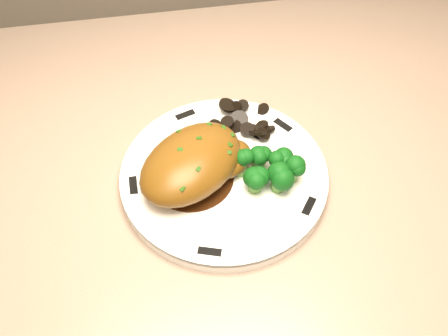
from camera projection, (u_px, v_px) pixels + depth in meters
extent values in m
cylinder|color=white|center=(224.00, 178.00, 0.65)|extent=(0.29, 0.29, 0.02)
cube|color=black|center=(283.00, 125.00, 0.69)|extent=(0.02, 0.03, 0.00)
cube|color=black|center=(185.00, 115.00, 0.70)|extent=(0.03, 0.02, 0.00)
cube|color=black|center=(133.00, 185.00, 0.63)|extent=(0.01, 0.02, 0.00)
cube|color=black|center=(210.00, 252.00, 0.58)|extent=(0.03, 0.02, 0.00)
cube|color=black|center=(309.00, 206.00, 0.61)|extent=(0.02, 0.03, 0.00)
cylinder|color=#341809|center=(192.00, 178.00, 0.64)|extent=(0.10, 0.10, 0.00)
ellipsoid|color=brown|center=(191.00, 163.00, 0.62)|extent=(0.16, 0.15, 0.05)
ellipsoid|color=brown|center=(228.00, 159.00, 0.63)|extent=(0.08, 0.07, 0.03)
cube|color=#1F430E|center=(161.00, 171.00, 0.58)|extent=(0.01, 0.00, 0.00)
cube|color=#1F430E|center=(171.00, 160.00, 0.59)|extent=(0.01, 0.00, 0.00)
cube|color=#1F430E|center=(182.00, 151.00, 0.59)|extent=(0.01, 0.00, 0.00)
cube|color=#1F430E|center=(192.00, 142.00, 0.60)|extent=(0.01, 0.00, 0.00)
cube|color=#1F430E|center=(202.00, 135.00, 0.61)|extent=(0.01, 0.00, 0.00)
cube|color=#1F430E|center=(212.00, 129.00, 0.62)|extent=(0.01, 0.00, 0.00)
cylinder|color=black|center=(262.00, 121.00, 0.69)|extent=(0.02, 0.01, 0.01)
cylinder|color=black|center=(259.00, 115.00, 0.69)|extent=(0.02, 0.02, 0.01)
cylinder|color=black|center=(252.00, 110.00, 0.69)|extent=(0.02, 0.02, 0.01)
cylinder|color=black|center=(244.00, 112.00, 0.70)|extent=(0.02, 0.02, 0.01)
cylinder|color=black|center=(234.00, 111.00, 0.70)|extent=(0.02, 0.02, 0.01)
cylinder|color=black|center=(225.00, 111.00, 0.69)|extent=(0.02, 0.02, 0.01)
cylinder|color=black|center=(218.00, 118.00, 0.69)|extent=(0.03, 0.02, 0.01)
cylinder|color=black|center=(213.00, 121.00, 0.69)|extent=(0.02, 0.02, 0.00)
cylinder|color=black|center=(212.00, 124.00, 0.68)|extent=(0.02, 0.02, 0.01)
cylinder|color=black|center=(215.00, 132.00, 0.68)|extent=(0.03, 0.02, 0.02)
cylinder|color=black|center=(221.00, 134.00, 0.67)|extent=(0.03, 0.03, 0.01)
cylinder|color=black|center=(230.00, 134.00, 0.67)|extent=(0.03, 0.03, 0.01)
cylinder|color=black|center=(240.00, 137.00, 0.67)|extent=(0.02, 0.02, 0.01)
cylinder|color=black|center=(250.00, 133.00, 0.67)|extent=(0.03, 0.03, 0.01)
cylinder|color=black|center=(257.00, 128.00, 0.67)|extent=(0.03, 0.03, 0.02)
cylinder|color=black|center=(261.00, 126.00, 0.68)|extent=(0.03, 0.03, 0.02)
cylinder|color=#60953F|center=(241.00, 168.00, 0.63)|extent=(0.01, 0.01, 0.02)
sphere|color=#07320C|center=(241.00, 160.00, 0.62)|extent=(0.02, 0.02, 0.02)
cylinder|color=#60953F|center=(258.00, 160.00, 0.64)|extent=(0.01, 0.01, 0.02)
sphere|color=#07320C|center=(259.00, 153.00, 0.63)|extent=(0.02, 0.02, 0.02)
cylinder|color=#60953F|center=(279.00, 165.00, 0.64)|extent=(0.01, 0.01, 0.02)
sphere|color=#07320C|center=(280.00, 158.00, 0.63)|extent=(0.02, 0.02, 0.02)
cylinder|color=#60953F|center=(255.00, 184.00, 0.62)|extent=(0.01, 0.01, 0.02)
sphere|color=#07320C|center=(255.00, 177.00, 0.61)|extent=(0.02, 0.02, 0.02)
cylinder|color=#60953F|center=(278.00, 184.00, 0.62)|extent=(0.01, 0.01, 0.02)
sphere|color=#07320C|center=(279.00, 176.00, 0.61)|extent=(0.02, 0.02, 0.02)
cylinder|color=#60953F|center=(292.00, 174.00, 0.63)|extent=(0.01, 0.01, 0.02)
sphere|color=#07320C|center=(293.00, 167.00, 0.62)|extent=(0.02, 0.02, 0.02)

